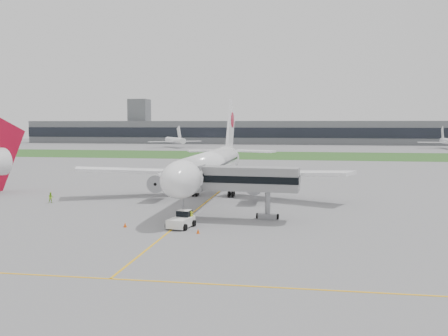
% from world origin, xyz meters
% --- Properties ---
extents(ground, '(600.00, 600.00, 0.00)m').
position_xyz_m(ground, '(0.00, 0.00, 0.00)').
color(ground, slate).
rests_on(ground, ground).
extents(apron_markings, '(70.00, 70.00, 0.04)m').
position_xyz_m(apron_markings, '(0.00, -5.00, 0.00)').
color(apron_markings, yellow).
rests_on(apron_markings, ground).
extents(grass_strip, '(600.00, 50.00, 0.02)m').
position_xyz_m(grass_strip, '(0.00, 120.00, 0.01)').
color(grass_strip, '#2B5B22').
rests_on(grass_strip, ground).
extents(terminal_building, '(320.00, 22.30, 14.00)m').
position_xyz_m(terminal_building, '(0.00, 229.87, 7.00)').
color(terminal_building, slate).
rests_on(terminal_building, ground).
extents(control_tower, '(12.00, 12.00, 56.00)m').
position_xyz_m(control_tower, '(-90.00, 232.00, 0.00)').
color(control_tower, slate).
rests_on(control_tower, ground).
extents(airliner, '(48.13, 53.95, 17.88)m').
position_xyz_m(airliner, '(0.00, 4.87, 5.66)').
color(airliner, white).
rests_on(airliner, ground).
extents(pushback_tug, '(3.28, 4.31, 2.03)m').
position_xyz_m(pushback_tug, '(0.87, -19.13, 0.93)').
color(pushback_tug, white).
rests_on(pushback_tug, ground).
extents(jet_bridge, '(15.75, 4.49, 7.22)m').
position_xyz_m(jet_bridge, '(6.81, -12.43, 5.34)').
color(jet_bridge, gray).
rests_on(jet_bridge, ground).
extents(safety_cone_left, '(0.45, 0.45, 0.61)m').
position_xyz_m(safety_cone_left, '(-6.08, -20.19, 0.31)').
color(safety_cone_left, '#FF590D').
rests_on(safety_cone_left, ground).
extents(safety_cone_right, '(0.41, 0.41, 0.57)m').
position_xyz_m(safety_cone_right, '(3.60, -22.25, 0.28)').
color(safety_cone_right, '#FF590D').
rests_on(safety_cone_right, ground).
extents(ground_crew_near, '(0.83, 0.77, 1.91)m').
position_xyz_m(ground_crew_near, '(1.84, -18.27, 0.96)').
color(ground_crew_near, '#D7F729').
rests_on(ground_crew_near, ground).
extents(ground_crew_far, '(1.08, 1.04, 1.74)m').
position_xyz_m(ground_crew_far, '(-24.56, -4.20, 0.87)').
color(ground_crew_far, '#8DD022').
rests_on(ground_crew_far, ground).
extents(distant_aircraft_left, '(37.42, 36.50, 10.83)m').
position_xyz_m(distant_aircraft_left, '(-51.33, 174.98, 0.00)').
color(distant_aircraft_left, white).
rests_on(distant_aircraft_left, ground).
extents(distant_aircraft_right, '(29.27, 26.22, 10.62)m').
position_xyz_m(distant_aircraft_right, '(85.82, 184.53, 0.00)').
color(distant_aircraft_right, white).
rests_on(distant_aircraft_right, ground).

